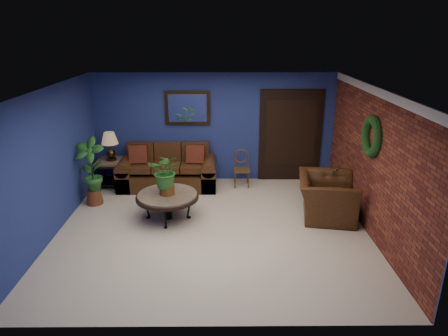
{
  "coord_description": "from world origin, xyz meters",
  "views": [
    {
      "loc": [
        0.16,
        -6.43,
        3.44
      ],
      "look_at": [
        0.21,
        0.55,
        0.96
      ],
      "focal_mm": 32.0,
      "sensor_mm": 36.0,
      "label": 1
    }
  ],
  "objects_px": {
    "coffee_table": "(167,197)",
    "armchair": "(326,197)",
    "end_table": "(112,166)",
    "sofa": "(168,172)",
    "table_lamp": "(110,143)",
    "side_chair": "(242,166)"
  },
  "relations": [
    {
      "from": "table_lamp",
      "to": "side_chair",
      "type": "height_order",
      "value": "table_lamp"
    },
    {
      "from": "sofa",
      "to": "end_table",
      "type": "bearing_deg",
      "value": -178.53
    },
    {
      "from": "coffee_table",
      "to": "end_table",
      "type": "height_order",
      "value": "end_table"
    },
    {
      "from": "coffee_table",
      "to": "end_table",
      "type": "relative_size",
      "value": 1.71
    },
    {
      "from": "end_table",
      "to": "coffee_table",
      "type": "bearing_deg",
      "value": -48.54
    },
    {
      "from": "sofa",
      "to": "coffee_table",
      "type": "height_order",
      "value": "sofa"
    },
    {
      "from": "sofa",
      "to": "side_chair",
      "type": "xyz_separation_m",
      "value": [
        1.67,
        0.03,
        0.15
      ]
    },
    {
      "from": "coffee_table",
      "to": "armchair",
      "type": "xyz_separation_m",
      "value": [
        3.0,
        0.1,
        -0.05
      ]
    },
    {
      "from": "armchair",
      "to": "side_chair",
      "type": "bearing_deg",
      "value": 53.6
    },
    {
      "from": "end_table",
      "to": "sofa",
      "type": "bearing_deg",
      "value": 1.47
    },
    {
      "from": "end_table",
      "to": "armchair",
      "type": "relative_size",
      "value": 0.57
    },
    {
      "from": "side_chair",
      "to": "armchair",
      "type": "height_order",
      "value": "side_chair"
    },
    {
      "from": "table_lamp",
      "to": "end_table",
      "type": "bearing_deg",
      "value": 180.0
    },
    {
      "from": "table_lamp",
      "to": "side_chair",
      "type": "distance_m",
      "value": 2.97
    },
    {
      "from": "coffee_table",
      "to": "side_chair",
      "type": "bearing_deg",
      "value": 49.17
    },
    {
      "from": "table_lamp",
      "to": "side_chair",
      "type": "xyz_separation_m",
      "value": [
        2.92,
        0.06,
        -0.56
      ]
    },
    {
      "from": "table_lamp",
      "to": "side_chair",
      "type": "relative_size",
      "value": 0.74
    },
    {
      "from": "sofa",
      "to": "side_chair",
      "type": "bearing_deg",
      "value": 1.0
    },
    {
      "from": "table_lamp",
      "to": "armchair",
      "type": "height_order",
      "value": "table_lamp"
    },
    {
      "from": "end_table",
      "to": "armchair",
      "type": "distance_m",
      "value": 4.71
    },
    {
      "from": "table_lamp",
      "to": "armchair",
      "type": "distance_m",
      "value": 4.75
    },
    {
      "from": "side_chair",
      "to": "armchair",
      "type": "bearing_deg",
      "value": -46.61
    }
  ]
}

